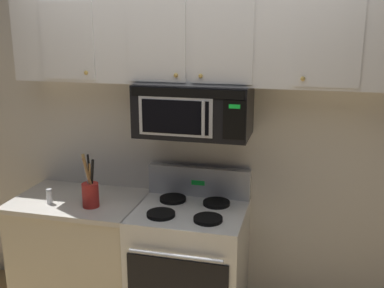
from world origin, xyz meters
name	(u,v)px	position (x,y,z in m)	size (l,w,h in m)	color
back_wall	(202,134)	(0.00, 0.79, 1.35)	(5.20, 0.10, 2.70)	silver
stove_range	(190,266)	(0.00, 0.42, 0.47)	(0.76, 0.69, 1.12)	white
over_range_microwave	(194,110)	(0.00, 0.54, 1.58)	(0.76, 0.43, 0.35)	black
upper_cabinets	(195,41)	(0.00, 0.57, 2.02)	(2.50, 0.36, 0.55)	silver
counter_segment	(82,254)	(-0.84, 0.43, 0.45)	(0.93, 0.65, 0.90)	beige
utensil_crock_red	(90,191)	(-0.68, 0.31, 1.01)	(0.12, 0.12, 0.38)	red
salt_shaker	(49,196)	(-0.99, 0.29, 0.95)	(0.04, 0.04, 0.11)	white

